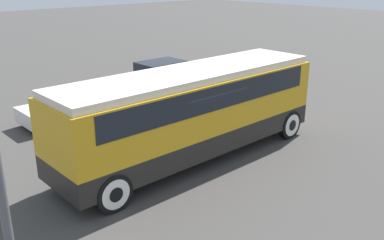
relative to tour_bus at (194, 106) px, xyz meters
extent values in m
plane|color=#423F3D|center=(-0.10, 0.00, -1.83)|extent=(120.00, 120.00, 0.00)
cube|color=black|center=(-0.10, 0.00, -1.02)|extent=(9.64, 2.42, 0.71)
cube|color=gold|center=(-0.10, 0.00, 0.16)|extent=(9.64, 2.42, 1.65)
cube|color=black|center=(-0.10, 0.00, 0.56)|extent=(8.48, 2.46, 0.74)
cube|color=silver|center=(-0.10, 0.00, 1.09)|extent=(9.45, 2.23, 0.22)
cube|color=gold|center=(4.58, 0.00, -0.08)|extent=(0.36, 2.32, 1.89)
cylinder|color=black|center=(3.87, -1.10, -1.29)|extent=(1.07, 0.28, 1.07)
cylinder|color=silver|center=(3.87, -1.10, -1.29)|extent=(0.84, 0.30, 0.84)
cylinder|color=black|center=(3.87, -1.10, -1.29)|extent=(0.41, 0.32, 0.41)
cylinder|color=black|center=(3.87, 1.10, -1.29)|extent=(1.07, 0.28, 1.07)
cylinder|color=silver|center=(3.87, 1.10, -1.29)|extent=(0.84, 0.30, 0.84)
cylinder|color=black|center=(3.87, 1.10, -1.29)|extent=(0.41, 0.32, 0.41)
cylinder|color=black|center=(-3.90, -1.10, -1.29)|extent=(1.07, 0.28, 1.07)
cylinder|color=silver|center=(-3.90, -1.10, -1.29)|extent=(0.84, 0.30, 0.84)
cylinder|color=black|center=(-3.90, -1.10, -1.29)|extent=(0.41, 0.32, 0.41)
cylinder|color=black|center=(-3.90, 1.10, -1.29)|extent=(1.07, 0.28, 1.07)
cylinder|color=silver|center=(-3.90, 1.10, -1.29)|extent=(0.84, 0.30, 0.84)
cylinder|color=black|center=(-3.90, 1.10, -1.29)|extent=(0.41, 0.32, 0.41)
cube|color=silver|center=(-1.02, 6.22, -1.27)|extent=(4.67, 1.70, 0.59)
cube|color=black|center=(-1.20, 6.22, -0.73)|extent=(2.43, 1.53, 0.50)
cylinder|color=black|center=(0.83, 5.46, -1.48)|extent=(0.70, 0.22, 0.70)
cylinder|color=black|center=(0.83, 5.46, -1.48)|extent=(0.27, 0.26, 0.27)
cylinder|color=black|center=(0.83, 6.98, -1.48)|extent=(0.70, 0.22, 0.70)
cylinder|color=black|center=(0.83, 6.98, -1.48)|extent=(0.27, 0.26, 0.27)
cylinder|color=black|center=(-2.86, 5.46, -1.48)|extent=(0.70, 0.22, 0.70)
cylinder|color=black|center=(-2.86, 5.46, -1.48)|extent=(0.27, 0.26, 0.27)
cylinder|color=black|center=(-2.86, 6.98, -1.48)|extent=(0.70, 0.22, 0.70)
cylinder|color=black|center=(-2.86, 6.98, -1.48)|extent=(0.27, 0.26, 0.27)
cube|color=#BCBCC1|center=(4.88, 7.65, -1.25)|extent=(4.55, 1.88, 0.70)
cube|color=black|center=(4.70, 7.65, -0.61)|extent=(2.37, 1.70, 0.57)
cylinder|color=black|center=(6.72, 6.80, -1.52)|extent=(0.62, 0.22, 0.62)
cylinder|color=black|center=(6.72, 6.80, -1.52)|extent=(0.24, 0.26, 0.24)
cylinder|color=black|center=(6.72, 8.51, -1.52)|extent=(0.62, 0.22, 0.62)
cylinder|color=black|center=(6.72, 8.51, -1.52)|extent=(0.24, 0.26, 0.24)
cylinder|color=black|center=(3.04, 6.80, -1.52)|extent=(0.62, 0.22, 0.62)
cylinder|color=black|center=(3.04, 6.80, -1.52)|extent=(0.24, 0.26, 0.24)
cylinder|color=black|center=(3.04, 8.51, -1.52)|extent=(0.62, 0.22, 0.62)
cylinder|color=black|center=(3.04, 8.51, -1.52)|extent=(0.24, 0.26, 0.24)
cylinder|color=#515156|center=(-7.19, -3.17, 0.49)|extent=(0.16, 0.16, 4.64)
camera|label=1|loc=(-9.06, -9.78, 4.19)|focal=40.00mm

